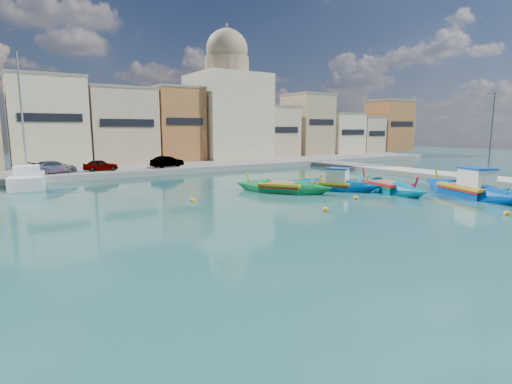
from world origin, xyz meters
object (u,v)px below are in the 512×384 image
object	(u,v)px
luzzu_green	(282,189)
yacht_north	(29,179)
luzzu_turquoise_cabin	(470,191)
luzzu_cyan_mid	(387,188)
church_block	(227,104)
luzzu_blue_cabin	(332,186)
quay_street_lamp	(491,135)

from	to	relation	value
luzzu_green	yacht_north	xyz separation A→B (m)	(-16.11, 16.02, 0.20)
luzzu_turquoise_cabin	luzzu_cyan_mid	size ratio (longest dim) A/B	1.14
luzzu_cyan_mid	church_block	bearing A→B (deg)	83.61
luzzu_blue_cabin	luzzu_green	xyz separation A→B (m)	(-4.12, 1.26, -0.06)
church_block	yacht_north	world-z (taller)	church_block
luzzu_blue_cabin	yacht_north	distance (m)	26.61
luzzu_blue_cabin	luzzu_cyan_mid	distance (m)	4.21
church_block	luzzu_turquoise_cabin	size ratio (longest dim) A/B	1.83
church_block	luzzu_blue_cabin	distance (m)	30.89
quay_street_lamp	luzzu_turquoise_cabin	xyz separation A→B (m)	(-7.79, -2.78, -3.94)
luzzu_turquoise_cabin	yacht_north	bearing A→B (deg)	136.71
church_block	luzzu_green	size ratio (longest dim) A/B	2.41
luzzu_turquoise_cabin	luzzu_blue_cabin	size ratio (longest dim) A/B	1.38
church_block	luzzu_cyan_mid	bearing A→B (deg)	-96.39
church_block	luzzu_turquoise_cabin	world-z (taller)	church_block
yacht_north	luzzu_turquoise_cabin	bearing A→B (deg)	-43.29
luzzu_blue_cabin	luzzu_green	world-z (taller)	luzzu_blue_cabin
luzzu_blue_cabin	luzzu_cyan_mid	bearing A→B (deg)	-43.32
luzzu_blue_cabin	yacht_north	xyz separation A→B (m)	(-20.23, 17.28, 0.14)
luzzu_turquoise_cabin	yacht_north	xyz separation A→B (m)	(-26.53, 24.99, 0.07)
yacht_north	church_block	bearing A→B (deg)	23.68
quay_street_lamp	yacht_north	world-z (taller)	yacht_north
church_block	luzzu_cyan_mid	size ratio (longest dim) A/B	2.08
luzzu_turquoise_cabin	luzzu_cyan_mid	distance (m)	5.80
luzzu_green	luzzu_turquoise_cabin	bearing A→B (deg)	-40.73
quay_street_lamp	luzzu_cyan_mid	world-z (taller)	quay_street_lamp
church_block	luzzu_green	bearing A→B (deg)	-111.16
church_block	luzzu_blue_cabin	size ratio (longest dim) A/B	2.52
church_block	yacht_north	distance (m)	30.40
church_block	luzzu_turquoise_cabin	xyz separation A→B (m)	(-0.35, -36.78, -8.01)
luzzu_turquoise_cabin	luzzu_green	size ratio (longest dim) A/B	1.32
church_block	luzzu_blue_cabin	world-z (taller)	church_block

